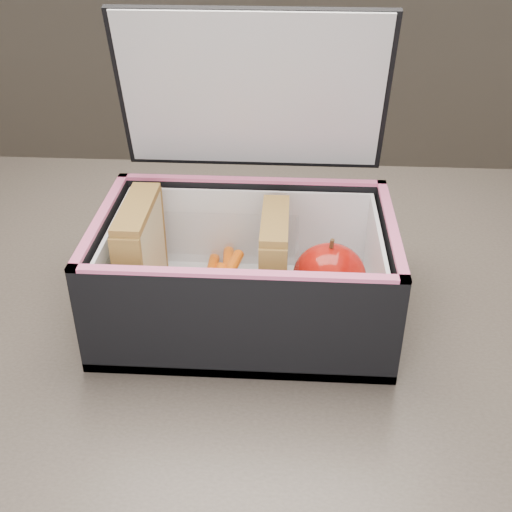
{
  "coord_description": "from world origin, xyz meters",
  "views": [
    {
      "loc": [
        0.07,
        -0.5,
        1.14
      ],
      "look_at": [
        0.04,
        0.03,
        0.81
      ],
      "focal_mm": 45.0,
      "sensor_mm": 36.0,
      "label": 1
    }
  ],
  "objects": [
    {
      "name": "carrot_sticks",
      "position": [
        -0.0,
        0.02,
        0.78
      ],
      "size": [
        0.06,
        0.15,
        0.03
      ],
      "color": "#FB4200",
      "rests_on": "plastic_tub"
    },
    {
      "name": "lunch_bag",
      "position": [
        0.03,
        0.02,
        0.81
      ],
      "size": [
        0.28,
        0.23,
        0.28
      ],
      "color": "black",
      "rests_on": "kitchen_table"
    },
    {
      "name": "plastic_tub",
      "position": [
        -0.0,
        0.02,
        0.8
      ],
      "size": [
        0.17,
        0.12,
        0.07
      ],
      "primitive_type": null,
      "color": "white",
      "rests_on": "lunch_bag"
    },
    {
      "name": "red_apple",
      "position": [
        0.11,
        0.01,
        0.8
      ],
      "size": [
        0.09,
        0.09,
        0.07
      ],
      "rotation": [
        0.0,
        0.0,
        0.25
      ],
      "color": "#890404",
      "rests_on": "paper_napkin"
    },
    {
      "name": "sandwich_right",
      "position": [
        0.06,
        0.02,
        0.82
      ],
      "size": [
        0.03,
        0.09,
        0.1
      ],
      "color": "#C5B384",
      "rests_on": "plastic_tub"
    },
    {
      "name": "sandwich_left",
      "position": [
        -0.07,
        0.02,
        0.82
      ],
      "size": [
        0.03,
        0.1,
        0.11
      ],
      "color": "#C5B384",
      "rests_on": "plastic_tub"
    },
    {
      "name": "paper_napkin",
      "position": [
        0.11,
        0.02,
        0.77
      ],
      "size": [
        0.11,
        0.11,
        0.01
      ],
      "primitive_type": "cube",
      "rotation": [
        0.0,
        0.0,
        -0.38
      ],
      "color": "white",
      "rests_on": "lunch_bag"
    },
    {
      "name": "kitchen_table",
      "position": [
        0.0,
        0.0,
        0.66
      ],
      "size": [
        1.2,
        0.8,
        0.75
      ],
      "color": "#62554B",
      "rests_on": "ground"
    }
  ]
}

